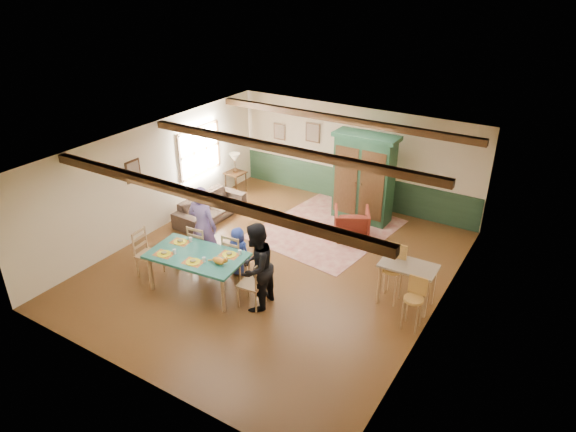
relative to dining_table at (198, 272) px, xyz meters
The scene contains 35 objects.
floor 1.81m from the dining_table, 60.65° to the left, with size 8.00×8.00×0.00m, color #4C2C15.
wall_back 5.68m from the dining_table, 81.12° to the left, with size 7.00×0.02×2.70m, color beige.
wall_left 3.19m from the dining_table, 149.71° to the left, with size 0.02×8.00×2.70m, color beige.
wall_right 4.72m from the dining_table, 19.42° to the left, with size 0.02×8.00×2.70m, color beige.
ceiling 2.89m from the dining_table, 60.65° to the left, with size 7.00×8.00×0.02m, color white.
wainscot_back 5.59m from the dining_table, 81.09° to the left, with size 6.95×0.03×0.90m, color #1F3926.
ceiling_beam_front 2.49m from the dining_table, 41.33° to the right, with size 6.95×0.16×0.16m, color black.
ceiling_beam_mid 3.06m from the dining_table, 65.95° to the left, with size 6.95×0.16×0.16m, color black.
ceiling_beam_back 5.12m from the dining_table, 79.21° to the left, with size 6.95×0.16×0.16m, color black.
window_left 4.31m from the dining_table, 128.80° to the left, with size 0.06×1.60×1.30m, color white, non-canonical shape.
picture_left_wall 3.08m from the dining_table, 160.17° to the left, with size 0.04×0.42×0.52m, color gray, non-canonical shape.
picture_back_a 5.70m from the dining_table, 94.51° to the left, with size 0.45×0.04×0.55m, color gray, non-canonical shape.
picture_back_b 5.85m from the dining_table, 105.57° to the left, with size 0.38×0.04×0.48m, color gray, non-canonical shape.
dining_table is the anchor object (origin of this frame).
dining_chair_far_left 0.90m from the dining_table, 124.88° to the left, with size 0.46×0.48×1.03m, color #9F784F, non-canonical shape.
dining_chair_far_right 0.90m from the dining_table, 66.77° to the left, with size 0.46×0.48×1.03m, color #9F784F, non-canonical shape.
dining_chair_end_left 1.25m from the dining_table, behind, with size 0.46×0.48×1.03m, color #9F784F, non-canonical shape.
dining_chair_end_right 1.25m from the dining_table, ahead, with size 0.46×0.48×1.03m, color #9F784F, non-canonical shape.
person_man 1.11m from the dining_table, 122.39° to the left, with size 0.68×0.45×1.87m, color #735B9D.
person_woman 1.44m from the dining_table, ahead, with size 0.87×0.68×1.79m, color black.
person_child 0.98m from the dining_table, 69.26° to the left, with size 0.53×0.35×1.09m, color navy.
cat 0.79m from the dining_table, ahead, with size 0.39×0.15×0.20m, color orange, non-canonical shape.
place_setting_near_left 0.80m from the dining_table, 149.73° to the right, with size 0.43×0.33×0.11m, color yellow, non-canonical shape.
place_setting_near_center 0.55m from the dining_table, 62.38° to the right, with size 0.43×0.33×0.11m, color yellow, non-canonical shape.
place_setting_far_left 0.80m from the dining_table, 161.38° to the left, with size 0.43×0.33×0.11m, color yellow, non-canonical shape.
place_setting_far_right 0.80m from the dining_table, 30.27° to the left, with size 0.43×0.33×0.11m, color yellow, non-canonical shape.
area_rug 3.86m from the dining_table, 74.49° to the left, with size 2.83×3.36×0.01m, color beige.
armoire 4.99m from the dining_table, 72.19° to the left, with size 1.63×0.65×2.30m, color #163824.
armchair 4.01m from the dining_table, 64.53° to the left, with size 0.81×0.84×0.76m, color #44120D.
sofa 3.27m from the dining_table, 125.12° to the left, with size 2.09×0.82×0.61m, color #3A2D24.
end_table 4.95m from the dining_table, 117.98° to the left, with size 0.50×0.50×0.62m, color black, non-canonical shape.
table_lamp 4.97m from the dining_table, 117.98° to the left, with size 0.31×0.31×0.56m, color beige, non-canonical shape.
counter_table 4.16m from the dining_table, 24.63° to the left, with size 1.07×0.62×0.89m, color #BBAB92, non-canonical shape.
bar_stool_left 3.87m from the dining_table, 25.69° to the left, with size 0.43×0.47×1.20m, color tan, non-canonical shape.
bar_stool_right 4.28m from the dining_table, 14.65° to the left, with size 0.36×0.40×1.02m, color tan, non-canonical shape.
Camera 1 is at (5.31, -8.09, 6.11)m, focal length 32.00 mm.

